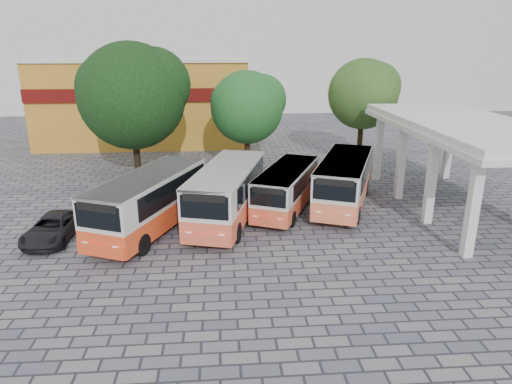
{
  "coord_description": "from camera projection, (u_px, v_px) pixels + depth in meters",
  "views": [
    {
      "loc": [
        -3.54,
        -21.27,
        9.52
      ],
      "look_at": [
        -1.64,
        3.47,
        1.5
      ],
      "focal_mm": 32.0,
      "sensor_mm": 36.0,
      "label": 1
    }
  ],
  "objects": [
    {
      "name": "ground",
      "position": [
        293.0,
        240.0,
        23.36
      ],
      "size": [
        90.0,
        90.0,
        0.0
      ],
      "primitive_type": "plane",
      "color": "#515261",
      "rests_on": "ground"
    },
    {
      "name": "tree_right",
      "position": [
        364.0,
        92.0,
        36.75
      ],
      "size": [
        5.93,
        5.65,
        8.56
      ],
      "color": "black",
      "rests_on": "ground"
    },
    {
      "name": "terminal_shelter",
      "position": [
        464.0,
        128.0,
        26.41
      ],
      "size": [
        6.8,
        15.8,
        5.4
      ],
      "color": "silver",
      "rests_on": "ground"
    },
    {
      "name": "bus_far_right",
      "position": [
        344.0,
        179.0,
        27.72
      ],
      "size": [
        5.53,
        8.99,
        3.03
      ],
      "rotation": [
        0.0,
        0.0,
        -0.39
      ],
      "color": "#F07049",
      "rests_on": "ground"
    },
    {
      "name": "shophouse_block",
      "position": [
        146.0,
        101.0,
        45.93
      ],
      "size": [
        20.4,
        10.4,
        8.3
      ],
      "color": "#BC8222",
      "rests_on": "ground"
    },
    {
      "name": "bus_centre_left",
      "position": [
        227.0,
        191.0,
        25.3
      ],
      "size": [
        4.8,
        9.17,
        3.13
      ],
      "rotation": [
        0.0,
        0.0,
        -0.26
      ],
      "color": "#EC593A",
      "rests_on": "ground"
    },
    {
      "name": "tree_middle",
      "position": [
        248.0,
        105.0,
        35.27
      ],
      "size": [
        5.92,
        5.64,
        7.73
      ],
      "color": "#402615",
      "rests_on": "ground"
    },
    {
      "name": "parked_car",
      "position": [
        53.0,
        228.0,
        23.24
      ],
      "size": [
        2.27,
        4.55,
        1.24
      ],
      "primitive_type": "imported",
      "rotation": [
        0.0,
        0.0,
        -0.05
      ],
      "color": "black",
      "rests_on": "ground"
    },
    {
      "name": "bus_far_left",
      "position": [
        150.0,
        199.0,
        23.98
      ],
      "size": [
        5.73,
        9.21,
        3.1
      ],
      "rotation": [
        0.0,
        0.0,
        -0.4
      ],
      "color": "#EE471B",
      "rests_on": "ground"
    },
    {
      "name": "tree_left",
      "position": [
        133.0,
        92.0,
        32.86
      ],
      "size": [
        8.08,
        7.7,
        9.84
      ],
      "color": "black",
      "rests_on": "ground"
    },
    {
      "name": "bus_centre_right",
      "position": [
        287.0,
        187.0,
        27.0
      ],
      "size": [
        4.93,
        7.83,
        2.63
      ],
      "rotation": [
        0.0,
        0.0,
        -0.41
      ],
      "color": "#E25830",
      "rests_on": "ground"
    }
  ]
}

